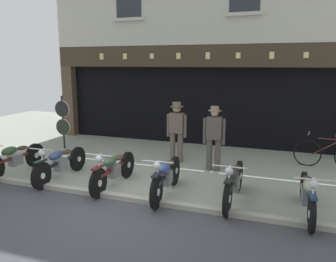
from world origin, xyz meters
The scene contains 13 objects.
ground centered at (0.00, -0.98, -0.04)m, with size 22.21×22.00×0.18m.
shop_facade centered at (0.00, 6.99, 1.76)m, with size 10.51×4.42×6.59m.
motorcycle_far_left centered at (-3.31, 0.61, 0.42)m, with size 0.62×1.98×0.91m.
motorcycle_left centered at (-2.01, 0.68, 0.42)m, with size 0.62×2.03×0.90m.
motorcycle_center_left centered at (-0.57, 0.66, 0.42)m, with size 0.62×1.99×0.91m.
motorcycle_center centered at (0.71, 0.58, 0.43)m, with size 0.62×2.02×0.92m.
motorcycle_center_right centered at (2.08, 0.70, 0.43)m, with size 0.62×2.00×0.93m.
motorcycle_right centered at (3.43, 0.56, 0.41)m, with size 0.62×1.93×0.90m.
salesman_left centered at (0.11, 3.03, 0.94)m, with size 0.56×0.37×1.68m.
shopkeeper_center centered at (1.25, 2.63, 0.92)m, with size 0.56×0.33×1.66m.
tyre_sign_pole centered at (-3.80, 3.24, 0.98)m, with size 0.53×0.06×1.71m.
advert_board_near centered at (1.67, 5.40, 1.67)m, with size 0.77×0.03×1.10m.
leaning_bicycle centered at (4.05, 3.84, 0.38)m, with size 1.72×0.50×0.95m.
Camera 1 is at (3.04, -5.73, 2.73)m, focal length 36.46 mm.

